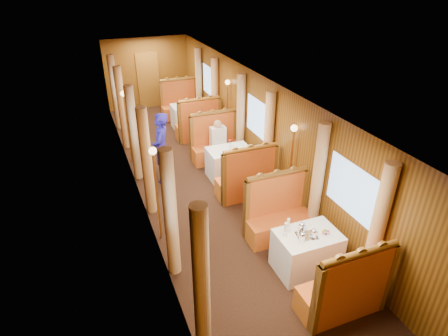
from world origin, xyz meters
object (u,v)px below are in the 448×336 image
tea_tray (307,236)px  rose_vase_far (187,100)px  table_mid (229,163)px  banquette_mid_fwd (246,181)px  table_near (306,251)px  teapot_left (302,238)px  banquette_far_aft (180,105)px  fruit_plate (325,233)px  banquette_far_fwd (198,126)px  teapot_back (302,228)px  table_far (189,116)px  banquette_near_aft (278,217)px  rose_vase_mid (230,142)px  banquette_mid_aft (215,145)px  banquette_near_fwd (344,292)px  steward (162,148)px  passenger (218,138)px  teapot_right (314,235)px

tea_tray → rose_vase_far: bearing=89.7°
table_mid → banquette_mid_fwd: banquette_mid_fwd is taller
table_near → teapot_left: bearing=-150.4°
banquette_far_aft → fruit_plate: 8.12m
fruit_plate → banquette_far_fwd: bearing=92.5°
tea_tray → teapot_back: (-0.02, 0.13, 0.06)m
banquette_mid_fwd → fruit_plate: banquette_mid_fwd is taller
banquette_mid_fwd → teapot_left: bearing=-94.6°
teapot_left → table_far: bearing=66.9°
banquette_near_aft → rose_vase_far: (-0.02, 5.98, 0.50)m
table_mid → banquette_far_fwd: (0.00, 2.49, 0.05)m
banquette_far_aft → rose_vase_far: (-0.02, -1.02, 0.50)m
table_far → rose_vase_mid: bearing=-89.7°
table_mid → banquette_mid_aft: (0.00, 1.01, 0.05)m
banquette_far_fwd → tea_tray: 6.03m
banquette_near_fwd → steward: steward is taller
banquette_near_aft → teapot_left: 1.22m
steward → rose_vase_far: bearing=174.1°
banquette_near_fwd → banquette_far_fwd: size_ratio=1.00×
steward → teapot_left: bearing=39.5°
table_near → banquette_far_aft: (0.00, 8.01, 0.05)m
banquette_mid_aft → tea_tray: 4.56m
banquette_far_fwd → rose_vase_mid: size_ratio=3.72×
banquette_mid_aft → passenger: bearing=-90.0°
fruit_plate → rose_vase_far: bearing=92.3°
teapot_back → rose_vase_far: (0.06, 6.89, 0.11)m
banquette_mid_fwd → teapot_right: size_ratio=7.97×
table_mid → table_far: size_ratio=1.00×
banquette_far_aft → fruit_plate: size_ratio=6.69×
teapot_right → table_far: bearing=86.6°
teapot_right → passenger: passenger is taller
steward → teapot_back: bearing=42.1°
table_mid → banquette_mid_fwd: size_ratio=0.78×
fruit_plate → rose_vase_mid: rose_vase_mid is taller
teapot_right → rose_vase_mid: 3.63m
tea_tray → rose_vase_mid: rose_vase_mid is taller
banquette_far_aft → passenger: banquette_far_aft is taller
banquette_far_aft → teapot_back: banquette_far_aft is taller
table_far → rose_vase_mid: (0.02, -3.48, 0.55)m
rose_vase_mid → steward: 1.64m
banquette_mid_fwd → tea_tray: banquette_mid_fwd is taller
banquette_mid_aft → steward: size_ratio=0.77×
table_near → steward: steward is taller
rose_vase_mid → passenger: passenger is taller
banquette_far_aft → passenger: 3.75m
banquette_near_fwd → banquette_far_aft: bearing=90.0°
banquette_mid_fwd → steward: steward is taller
table_far → steward: bearing=-117.1°
steward → passenger: bearing=123.1°
teapot_back → teapot_right: bearing=-46.6°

